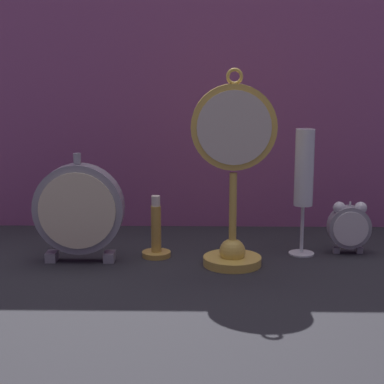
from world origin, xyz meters
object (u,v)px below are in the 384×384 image
at_px(alarm_clock_twin_bell, 349,225).
at_px(mantel_clock_silver, 79,209).
at_px(pocket_watch_on_stand, 233,178).
at_px(brass_candlestick, 156,238).
at_px(champagne_flute, 304,177).

height_order(alarm_clock_twin_bell, mantel_clock_silver, mantel_clock_silver).
xyz_separation_m(pocket_watch_on_stand, brass_candlestick, (-0.15, 0.05, -0.13)).
distance_m(pocket_watch_on_stand, brass_candlestick, 0.20).
height_order(mantel_clock_silver, champagne_flute, champagne_flute).
height_order(mantel_clock_silver, brass_candlestick, mantel_clock_silver).
distance_m(champagne_flute, brass_candlestick, 0.31).
bearing_deg(pocket_watch_on_stand, alarm_clock_twin_bell, 19.12).
bearing_deg(brass_candlestick, mantel_clock_silver, -166.55).
bearing_deg(champagne_flute, mantel_clock_silver, -172.71).
distance_m(mantel_clock_silver, champagne_flute, 0.43).
bearing_deg(mantel_clock_silver, pocket_watch_on_stand, -3.58).
xyz_separation_m(pocket_watch_on_stand, champagne_flute, (0.14, 0.07, -0.01)).
bearing_deg(pocket_watch_on_stand, brass_candlestick, 160.35).
distance_m(pocket_watch_on_stand, mantel_clock_silver, 0.29).
bearing_deg(mantel_clock_silver, alarm_clock_twin_bell, 6.88).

